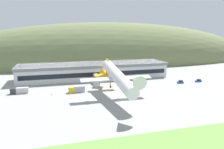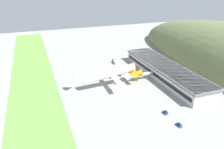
# 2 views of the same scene
# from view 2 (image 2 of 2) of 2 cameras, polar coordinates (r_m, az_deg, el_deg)

# --- Properties ---
(ground_plane) EXTENTS (428.79, 428.79, 0.00)m
(ground_plane) POSITION_cam_2_polar(r_m,az_deg,el_deg) (152.19, -2.44, -3.74)
(ground_plane) COLOR gray
(grass_strip_foreground) EXTENTS (385.91, 31.83, 0.08)m
(grass_strip_foreground) POSITION_cam_2_polar(r_m,az_deg,el_deg) (146.53, -19.51, -6.31)
(grass_strip_foreground) COLOR #669342
(grass_strip_foreground) RESTS_ON ground_plane
(terminal_building) EXTENTS (93.46, 21.97, 9.46)m
(terminal_building) POSITION_cam_2_polar(r_m,az_deg,el_deg) (173.87, 13.70, 1.09)
(terminal_building) COLOR silver
(terminal_building) RESTS_ON ground_plane
(jetway_0) EXTENTS (3.38, 14.06, 5.43)m
(jetway_0) POSITION_cam_2_polar(r_m,az_deg,el_deg) (166.55, 8.13, 0.03)
(jetway_0) COLOR silver
(jetway_0) RESTS_ON ground_plane
(cargo_airplane) EXTENTS (32.28, 49.91, 12.05)m
(cargo_airplane) POSITION_cam_2_polar(r_m,az_deg,el_deg) (151.49, -0.37, 0.20)
(cargo_airplane) COLOR silver
(service_car_0) EXTENTS (3.85, 1.88, 1.58)m
(service_car_0) POSITION_cam_2_polar(r_m,az_deg,el_deg) (120.55, 17.07, -12.51)
(service_car_0) COLOR #264C99
(service_car_0) RESTS_ON ground_plane
(service_car_1) EXTENTS (3.65, 1.88, 1.68)m
(service_car_1) POSITION_cam_2_polar(r_m,az_deg,el_deg) (128.47, 13.75, -9.65)
(service_car_1) COLOR #264C99
(service_car_1) RESTS_ON ground_plane
(fuel_truck) EXTENTS (8.25, 2.37, 2.86)m
(fuel_truck) POSITION_cam_2_polar(r_m,az_deg,el_deg) (198.36, 0.70, 3.34)
(fuel_truck) COLOR #333338
(fuel_truck) RESTS_ON ground_plane
(box_truck) EXTENTS (7.81, 2.94, 3.02)m
(box_truck) POSITION_cam_2_polar(r_m,az_deg,el_deg) (173.42, 2.23, 0.32)
(box_truck) COLOR gold
(box_truck) RESTS_ON ground_plane
(traffic_cone_0) EXTENTS (0.52, 0.52, 0.58)m
(traffic_cone_0) POSITION_cam_2_polar(r_m,az_deg,el_deg) (183.91, 0.52, 1.32)
(traffic_cone_0) COLOR orange
(traffic_cone_0) RESTS_ON ground_plane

